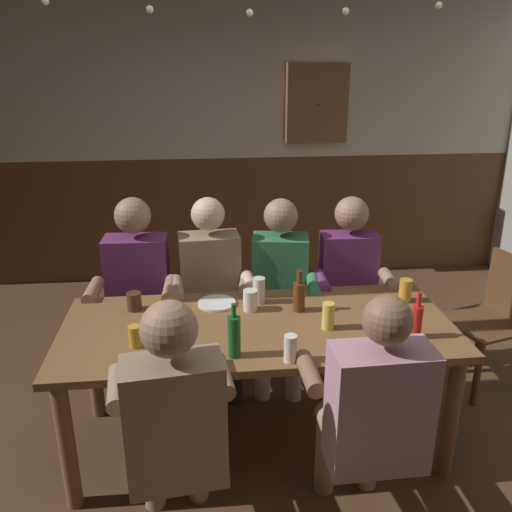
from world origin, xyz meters
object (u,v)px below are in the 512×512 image
bottle_1 (417,321)px  pint_glass_2 (134,301)px  pint_glass_1 (135,336)px  person_4 (174,420)px  bottle_0 (234,336)px  person_0 (137,287)px  plate_0 (217,303)px  person_2 (280,284)px  pint_glass_6 (290,348)px  pint_glass_4 (250,300)px  chair_empty_far_end (494,317)px  person_3 (350,281)px  pint_glass_5 (328,316)px  bottle_2 (299,295)px  person_1 (211,286)px  person_5 (372,409)px  pint_glass_3 (259,290)px  wall_dart_cabinet (317,103)px  dining_table (258,340)px

bottle_1 → pint_glass_2: bearing=161.7°
pint_glass_1 → person_4: bearing=-68.7°
bottle_0 → pint_glass_2: 0.76m
person_0 → plate_0: (0.49, -0.41, 0.05)m
person_2 → pint_glass_6: (-0.11, -1.04, 0.13)m
pint_glass_4 → pint_glass_6: pint_glass_6 is taller
chair_empty_far_end → pint_glass_2: size_ratio=8.67×
person_3 → chair_empty_far_end: size_ratio=1.40×
plate_0 → pint_glass_5: (0.56, -0.35, 0.06)m
person_0 → chair_empty_far_end: bearing=176.9°
person_0 → bottle_2: person_0 is taller
person_0 → plate_0: person_0 is taller
plate_0 → pint_glass_2: bearing=-177.9°
person_0 → person_1: 0.47m
person_3 → bottle_2: (-0.44, -0.53, 0.16)m
person_3 → person_5: 1.37m
person_1 → pint_glass_1: (-0.39, -0.83, 0.12)m
bottle_2 → pint_glass_3: (-0.21, 0.13, -0.02)m
person_3 → pint_glass_2: size_ratio=12.18×
plate_0 → pint_glass_2: size_ratio=2.12×
chair_empty_far_end → pint_glass_4: size_ratio=7.39×
pint_glass_4 → pint_glass_6: bearing=-76.7°
bottle_1 → wall_dart_cabinet: (0.05, 2.67, 0.84)m
chair_empty_far_end → plate_0: chair_empty_far_end is taller
person_5 → pint_glass_5: 0.61m
person_2 → dining_table: bearing=81.0°
pint_glass_2 → pint_glass_6: size_ratio=0.77×
person_5 → pint_glass_6: (-0.30, 0.29, 0.14)m
pint_glass_2 → pint_glass_4: 0.64m
pint_glass_5 → pint_glass_6: pint_glass_5 is taller
bottle_1 → pint_glass_4: size_ratio=2.07×
person_1 → person_3: size_ratio=1.02×
person_5 → pint_glass_3: (-0.37, 0.94, 0.15)m
chair_empty_far_end → bottle_2: bearing=87.1°
bottle_2 → pint_glass_1: size_ratio=2.18×
pint_glass_2 → pint_glass_5: size_ratio=0.71×
person_2 → pint_glass_4: size_ratio=10.39×
plate_0 → pint_glass_2: pint_glass_2 is taller
person_0 → person_1: (0.47, -0.01, -0.01)m
pint_glass_2 → pint_glass_3: bearing=1.4°
person_4 → bottle_1: person_4 is taller
person_2 → pint_glass_4: person_2 is taller
person_4 → bottle_0: bearing=47.1°
bottle_1 → pint_glass_6: size_ratio=1.86×
pint_glass_4 → pint_glass_5: size_ratio=0.83×
wall_dart_cabinet → person_3: bearing=-94.2°
chair_empty_far_end → pint_glass_5: 1.41m
bottle_2 → pint_glass_6: bearing=-104.9°
person_5 → person_4: bearing=178.7°
person_4 → pint_glass_3: 1.05m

